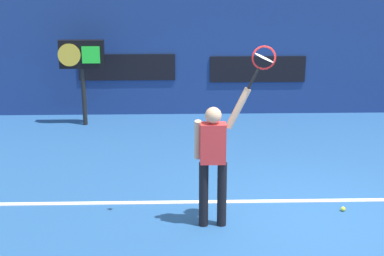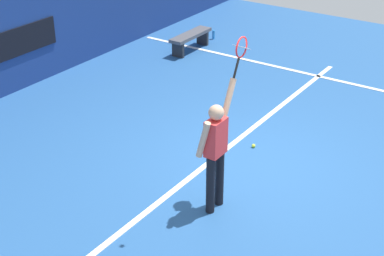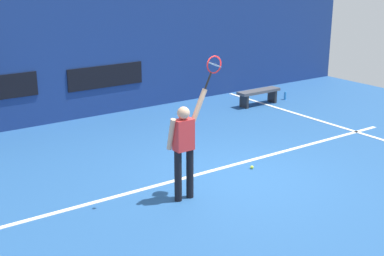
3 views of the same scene
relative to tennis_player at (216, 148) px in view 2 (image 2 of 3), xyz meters
name	(u,v)px [view 2 (image 2 of 3)]	position (x,y,z in m)	size (l,w,h in m)	color
ground_plane	(249,164)	(1.39, 0.18, -1.01)	(18.00, 18.00, 0.00)	#23518C
back_wall	(8,16)	(1.39, 5.90, 0.60)	(18.00, 0.20, 3.22)	navy
sponsor_banner_center	(15,43)	(1.39, 5.78, 0.05)	(2.20, 0.03, 0.60)	black
court_baseline	(220,154)	(1.39, 0.76, -1.00)	(10.00, 0.10, 0.01)	white
court_sideline	(263,64)	(5.67, 2.18, -1.00)	(0.10, 7.00, 0.01)	white
tennis_player	(216,148)	(0.00, 0.00, 0.00)	(0.73, 0.31, 1.95)	black
tennis_racket	(241,50)	(0.62, 0.00, 1.30)	(0.42, 0.27, 0.62)	black
court_bench	(191,38)	(5.47, 4.14, -0.67)	(1.40, 0.36, 0.45)	#4C4C51
water_bottle	(214,35)	(6.56, 4.14, -0.89)	(0.07, 0.07, 0.24)	#338CD8
spare_ball	(254,146)	(1.94, 0.39, -0.98)	(0.07, 0.07, 0.07)	#CCE033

